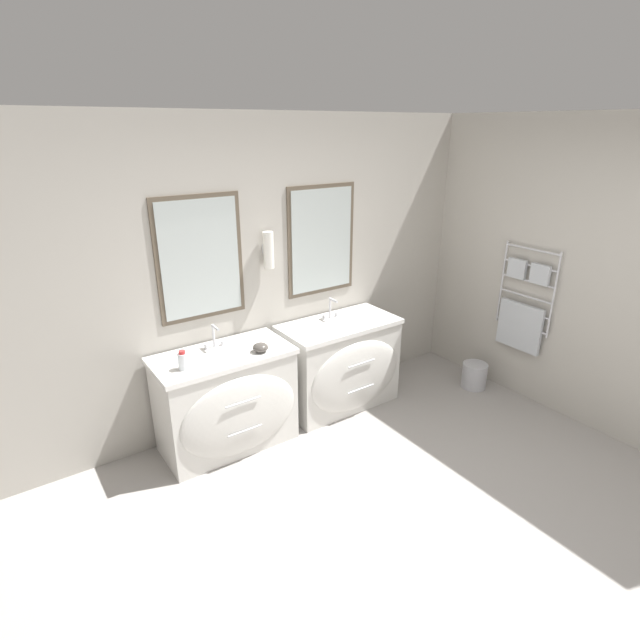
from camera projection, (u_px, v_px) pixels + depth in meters
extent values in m
plane|color=#9E9993|center=(454.00, 565.00, 3.03)|extent=(16.00, 16.00, 0.00)
cube|color=#B2ADA3|center=(265.00, 274.00, 4.28)|extent=(5.88, 0.06, 2.60)
cube|color=brown|center=(200.00, 258.00, 3.86)|extent=(0.70, 0.01, 0.98)
cube|color=#B2BCBA|center=(201.00, 259.00, 3.85)|extent=(0.63, 0.01, 0.91)
cube|color=brown|center=(321.00, 240.00, 4.46)|extent=(0.70, 0.01, 0.98)
cube|color=#B2BCBA|center=(322.00, 240.00, 4.46)|extent=(0.63, 0.01, 0.91)
cylinder|color=white|center=(269.00, 250.00, 4.12)|extent=(0.09, 0.09, 0.30)
cube|color=silver|center=(265.00, 249.00, 4.16)|extent=(0.05, 0.02, 0.08)
cube|color=#B2ADA3|center=(546.00, 267.00, 4.47)|extent=(0.06, 4.34, 2.60)
cylinder|color=silver|center=(554.00, 296.00, 4.39)|extent=(0.02, 0.02, 0.80)
cylinder|color=silver|center=(502.00, 282.00, 4.80)|extent=(0.02, 0.02, 0.80)
cylinder|color=silver|center=(533.00, 249.00, 4.46)|extent=(0.02, 0.54, 0.02)
cylinder|color=silver|center=(530.00, 265.00, 4.52)|extent=(0.02, 0.54, 0.02)
cylinder|color=silver|center=(528.00, 281.00, 4.57)|extent=(0.02, 0.54, 0.02)
cylinder|color=silver|center=(526.00, 296.00, 4.63)|extent=(0.02, 0.54, 0.02)
cylinder|color=silver|center=(523.00, 311.00, 4.68)|extent=(0.02, 0.54, 0.02)
cylinder|color=silver|center=(521.00, 325.00, 4.73)|extent=(0.02, 0.54, 0.02)
cube|color=#B7BCC1|center=(520.00, 326.00, 4.73)|extent=(0.04, 0.45, 0.45)
cube|color=#B7BCC1|center=(540.00, 274.00, 4.44)|extent=(0.04, 0.18, 0.18)
cube|color=#B7BCC1|center=(517.00, 269.00, 4.62)|extent=(0.04, 0.18, 0.18)
cube|color=silver|center=(226.00, 402.00, 4.05)|extent=(1.06, 0.53, 0.79)
ellipsoid|color=silver|center=(240.00, 416.00, 3.85)|extent=(0.97, 0.12, 0.66)
cube|color=white|center=(222.00, 356.00, 3.90)|extent=(1.09, 0.55, 0.04)
ellipsoid|color=white|center=(224.00, 359.00, 3.89)|extent=(0.34, 0.30, 0.07)
cylinder|color=silver|center=(243.00, 402.00, 3.74)|extent=(0.29, 0.01, 0.01)
cylinder|color=silver|center=(245.00, 431.00, 3.83)|extent=(0.29, 0.01, 0.01)
cube|color=silver|center=(339.00, 366.00, 4.66)|extent=(1.06, 0.53, 0.79)
ellipsoid|color=silver|center=(356.00, 376.00, 4.46)|extent=(0.97, 0.12, 0.66)
cube|color=white|center=(339.00, 325.00, 4.51)|extent=(1.09, 0.55, 0.04)
ellipsoid|color=white|center=(341.00, 327.00, 4.49)|extent=(0.34, 0.30, 0.07)
cylinder|color=silver|center=(362.00, 363.00, 4.35)|extent=(0.29, 0.01, 0.01)
cylinder|color=silver|center=(361.00, 389.00, 4.44)|extent=(0.29, 0.01, 0.01)
cylinder|color=silver|center=(214.00, 336.00, 3.97)|extent=(0.02, 0.02, 0.20)
cylinder|color=silver|center=(216.00, 328.00, 3.89)|extent=(0.02, 0.11, 0.02)
cylinder|color=silver|center=(206.00, 347.00, 3.96)|extent=(0.03, 0.03, 0.04)
cylinder|color=silver|center=(222.00, 343.00, 4.03)|extent=(0.03, 0.03, 0.04)
cylinder|color=silver|center=(330.00, 308.00, 4.58)|extent=(0.02, 0.02, 0.20)
cylinder|color=silver|center=(334.00, 300.00, 4.50)|extent=(0.02, 0.11, 0.02)
cylinder|color=silver|center=(324.00, 317.00, 4.57)|extent=(0.03, 0.03, 0.04)
cylinder|color=silver|center=(336.00, 314.00, 4.64)|extent=(0.03, 0.03, 0.04)
cylinder|color=silver|center=(183.00, 361.00, 3.62)|extent=(0.07, 0.07, 0.12)
cylinder|color=red|center=(182.00, 352.00, 3.59)|extent=(0.05, 0.05, 0.02)
ellipsoid|color=#4C4742|center=(260.00, 348.00, 3.91)|extent=(0.12, 0.12, 0.07)
cylinder|color=#B7B7BC|center=(474.00, 375.00, 5.05)|extent=(0.25, 0.25, 0.26)
torus|color=#B7B7BC|center=(476.00, 364.00, 5.00)|extent=(0.25, 0.25, 0.01)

